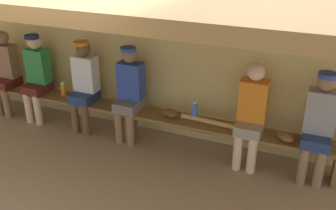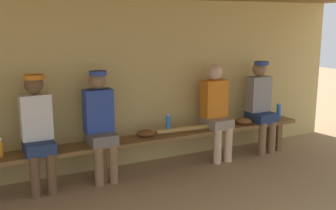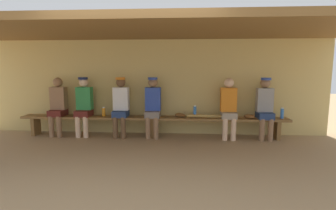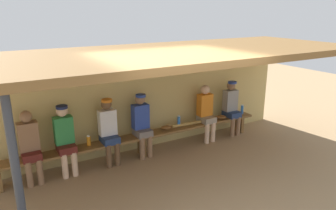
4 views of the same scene
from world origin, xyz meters
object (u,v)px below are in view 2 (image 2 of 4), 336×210
(player_leftmost, at_px, (100,121))
(player_middle, at_px, (260,102))
(player_shirtless_tan, at_px, (216,108))
(baseball_bat, at_px, (186,129))
(baseball_glove_tan, at_px, (243,121))
(player_with_sunglasses, at_px, (37,128))
(water_bottle_green, at_px, (279,111))
(baseball_glove_dark_brown, at_px, (146,133))
(bench, at_px, (100,149))
(water_bottle_orange, at_px, (0,148))
(water_bottle_clear, at_px, (168,124))

(player_leftmost, bearing_deg, player_middle, 0.00)
(player_shirtless_tan, height_order, baseball_bat, player_shirtless_tan)
(player_leftmost, height_order, player_middle, same)
(player_leftmost, relative_size, baseball_bat, 1.56)
(player_leftmost, xyz_separation_m, baseball_glove_tan, (2.12, -0.04, -0.24))
(player_with_sunglasses, distance_m, baseball_glove_tan, 2.86)
(player_leftmost, xyz_separation_m, player_middle, (2.46, 0.00, 0.00))
(player_middle, distance_m, baseball_bat, 1.28)
(water_bottle_green, relative_size, baseball_glove_dark_brown, 1.00)
(bench, xyz_separation_m, player_with_sunglasses, (-0.72, 0.00, 0.36))
(water_bottle_orange, xyz_separation_m, baseball_glove_dark_brown, (1.75, -0.01, -0.05))
(baseball_glove_tan, bearing_deg, baseball_glove_dark_brown, -145.27)
(bench, relative_size, player_middle, 4.46)
(water_bottle_orange, distance_m, water_bottle_clear, 2.08)
(player_middle, height_order, baseball_glove_dark_brown, player_middle)
(baseball_bat, bearing_deg, water_bottle_orange, -177.14)
(bench, distance_m, baseball_glove_dark_brown, 0.63)
(player_leftmost, height_order, baseball_bat, player_leftmost)
(player_with_sunglasses, bearing_deg, water_bottle_orange, 175.69)
(player_with_sunglasses, bearing_deg, water_bottle_clear, 1.11)
(water_bottle_green, bearing_deg, baseball_glove_tan, -175.53)
(baseball_glove_tan, relative_size, baseball_glove_dark_brown, 1.00)
(player_middle, relative_size, baseball_bat, 1.56)
(player_shirtless_tan, xyz_separation_m, baseball_glove_dark_brown, (-1.07, 0.02, -0.22))
(water_bottle_orange, relative_size, water_bottle_clear, 0.78)
(player_with_sunglasses, xyz_separation_m, water_bottle_clear, (1.67, 0.03, -0.16))
(bench, bearing_deg, player_leftmost, 20.43)
(baseball_glove_dark_brown, bearing_deg, water_bottle_green, 16.65)
(bench, xyz_separation_m, baseball_glove_dark_brown, (0.62, 0.02, 0.12))
(baseball_bat, bearing_deg, player_leftmost, -176.47)
(player_middle, bearing_deg, bench, -179.92)
(player_leftmost, distance_m, baseball_glove_tan, 2.14)
(water_bottle_green, bearing_deg, bench, -179.60)
(player_shirtless_tan, height_order, player_middle, player_middle)
(player_leftmost, bearing_deg, water_bottle_green, 0.33)
(bench, xyz_separation_m, water_bottle_green, (2.85, 0.02, 0.19))
(water_bottle_orange, relative_size, baseball_bat, 0.24)
(bench, height_order, water_bottle_clear, water_bottle_clear)
(bench, xyz_separation_m, player_leftmost, (0.01, 0.00, 0.36))
(player_with_sunglasses, height_order, player_leftmost, same)
(player_shirtless_tan, height_order, water_bottle_green, player_shirtless_tan)
(player_shirtless_tan, distance_m, water_bottle_green, 1.17)
(bench, relative_size, baseball_glove_tan, 25.00)
(player_shirtless_tan, distance_m, player_leftmost, 1.68)
(player_with_sunglasses, bearing_deg, water_bottle_green, 0.26)
(player_with_sunglasses, bearing_deg, baseball_bat, -0.11)
(player_leftmost, distance_m, player_middle, 2.46)
(baseball_glove_tan, height_order, baseball_glove_dark_brown, same)
(baseball_glove_dark_brown, bearing_deg, player_leftmost, -161.79)
(baseball_glove_tan, bearing_deg, water_bottle_clear, -146.63)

